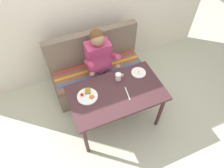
{
  "coord_description": "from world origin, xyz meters",
  "views": [
    {
      "loc": [
        -0.62,
        -1.34,
        2.73
      ],
      "look_at": [
        0.0,
        0.15,
        0.72
      ],
      "focal_mm": 31.74,
      "sensor_mm": 36.0,
      "label": 1
    }
  ],
  "objects_px": {
    "couch": "(98,72)",
    "coffee_mug": "(118,77)",
    "plate_breakfast": "(87,96)",
    "person": "(100,61)",
    "plate_eggs": "(139,73)",
    "table": "(116,96)",
    "knife": "(127,93)"
  },
  "relations": [
    {
      "from": "couch",
      "to": "plate_breakfast",
      "type": "distance_m",
      "value": 0.88
    },
    {
      "from": "table",
      "to": "coffee_mug",
      "type": "height_order",
      "value": "coffee_mug"
    },
    {
      "from": "plate_breakfast",
      "to": "plate_eggs",
      "type": "distance_m",
      "value": 0.77
    },
    {
      "from": "table",
      "to": "plate_eggs",
      "type": "relative_size",
      "value": 6.07
    },
    {
      "from": "person",
      "to": "knife",
      "type": "distance_m",
      "value": 0.67
    },
    {
      "from": "person",
      "to": "coffee_mug",
      "type": "distance_m",
      "value": 0.42
    },
    {
      "from": "plate_breakfast",
      "to": "knife",
      "type": "relative_size",
      "value": 1.28
    },
    {
      "from": "table",
      "to": "knife",
      "type": "xyz_separation_m",
      "value": [
        0.12,
        -0.07,
        0.08
      ]
    },
    {
      "from": "table",
      "to": "plate_breakfast",
      "type": "xyz_separation_m",
      "value": [
        -0.36,
        0.08,
        0.09
      ]
    },
    {
      "from": "knife",
      "to": "plate_eggs",
      "type": "bearing_deg",
      "value": 49.59
    },
    {
      "from": "table",
      "to": "plate_eggs",
      "type": "distance_m",
      "value": 0.45
    },
    {
      "from": "couch",
      "to": "coffee_mug",
      "type": "distance_m",
      "value": 0.74
    },
    {
      "from": "person",
      "to": "coffee_mug",
      "type": "bearing_deg",
      "value": -75.41
    },
    {
      "from": "plate_breakfast",
      "to": "plate_eggs",
      "type": "bearing_deg",
      "value": 7.85
    },
    {
      "from": "table",
      "to": "knife",
      "type": "height_order",
      "value": "knife"
    },
    {
      "from": "table",
      "to": "couch",
      "type": "height_order",
      "value": "couch"
    },
    {
      "from": "table",
      "to": "couch",
      "type": "relative_size",
      "value": 0.83
    },
    {
      "from": "person",
      "to": "coffee_mug",
      "type": "relative_size",
      "value": 10.27
    },
    {
      "from": "plate_breakfast",
      "to": "plate_eggs",
      "type": "height_order",
      "value": "plate_breakfast"
    },
    {
      "from": "person",
      "to": "plate_breakfast",
      "type": "distance_m",
      "value": 0.63
    },
    {
      "from": "plate_breakfast",
      "to": "knife",
      "type": "height_order",
      "value": "plate_breakfast"
    },
    {
      "from": "person",
      "to": "knife",
      "type": "height_order",
      "value": "person"
    },
    {
      "from": "coffee_mug",
      "to": "knife",
      "type": "relative_size",
      "value": 0.59
    },
    {
      "from": "plate_breakfast",
      "to": "plate_eggs",
      "type": "xyz_separation_m",
      "value": [
        0.76,
        0.1,
        -0.0
      ]
    },
    {
      "from": "couch",
      "to": "coffee_mug",
      "type": "relative_size",
      "value": 12.2
    },
    {
      "from": "table",
      "to": "knife",
      "type": "distance_m",
      "value": 0.16
    },
    {
      "from": "couch",
      "to": "plate_breakfast",
      "type": "xyz_separation_m",
      "value": [
        -0.36,
        -0.69,
        0.41
      ]
    },
    {
      "from": "couch",
      "to": "plate_breakfast",
      "type": "height_order",
      "value": "couch"
    },
    {
      "from": "table",
      "to": "coffee_mug",
      "type": "bearing_deg",
      "value": 60.27
    },
    {
      "from": "person",
      "to": "knife",
      "type": "xyz_separation_m",
      "value": [
        0.11,
        -0.66,
        -0.01
      ]
    },
    {
      "from": "table",
      "to": "person",
      "type": "xyz_separation_m",
      "value": [
        0.0,
        0.59,
        0.09
      ]
    },
    {
      "from": "person",
      "to": "plate_eggs",
      "type": "height_order",
      "value": "person"
    }
  ]
}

